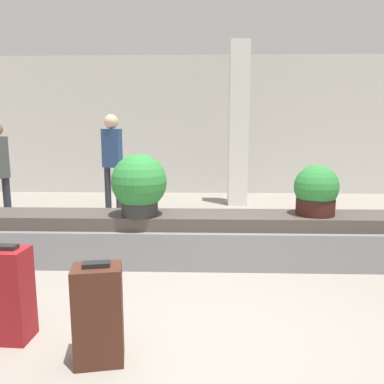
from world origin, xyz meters
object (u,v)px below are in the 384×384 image
at_px(potted_plant_0, 139,185).
at_px(pillar, 238,125).
at_px(suitcase_1, 98,314).
at_px(traveler_1, 112,155).
at_px(suitcase_2, 10,295).
at_px(potted_plant_1, 316,191).

bearing_deg(potted_plant_0, pillar, 68.16).
xyz_separation_m(suitcase_1, traveler_1, (-0.94, 4.35, 0.74)).
height_order(suitcase_2, potted_plant_0, potted_plant_0).
distance_m(suitcase_2, potted_plant_0, 1.82).
distance_m(pillar, suitcase_2, 5.63).
bearing_deg(suitcase_1, suitcase_2, 150.23).
bearing_deg(suitcase_2, potted_plant_1, 34.98).
relative_size(suitcase_2, traveler_1, 0.40).
xyz_separation_m(potted_plant_0, traveler_1, (-0.91, 2.51, 0.16)).
xyz_separation_m(suitcase_1, suitcase_2, (-0.71, 0.24, 0.01)).
distance_m(suitcase_1, suitcase_2, 0.75).
xyz_separation_m(suitcase_1, potted_plant_1, (1.94, 1.93, 0.50)).
relative_size(pillar, suitcase_2, 4.47).
bearing_deg(potted_plant_1, pillar, 99.56).
height_order(suitcase_1, traveler_1, traveler_1).
xyz_separation_m(pillar, potted_plant_0, (-1.40, -3.50, -0.69)).
xyz_separation_m(suitcase_1, potted_plant_0, (-0.03, 1.83, 0.58)).
bearing_deg(pillar, potted_plant_1, -80.44).
height_order(suitcase_1, suitcase_2, suitcase_2).
height_order(suitcase_2, traveler_1, traveler_1).
xyz_separation_m(pillar, suitcase_1, (-1.37, -5.33, -1.27)).
distance_m(pillar, potted_plant_1, 3.53).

